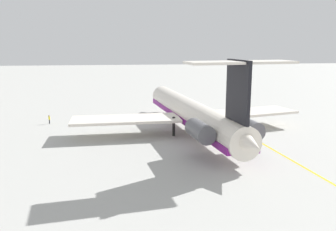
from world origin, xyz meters
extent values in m
plane|color=#ADADA8|center=(0.00, 0.00, 0.00)|extent=(386.84, 386.84, 0.00)
cylinder|color=silver|center=(-1.78, 4.21, 3.63)|extent=(41.04, 9.92, 4.35)
cone|color=silver|center=(18.44, 7.01, 3.63)|extent=(5.07, 4.76, 4.18)
cone|color=silver|center=(-22.00, 1.40, 4.02)|extent=(6.80, 4.54, 3.70)
cube|color=#7A197F|center=(-1.78, 4.21, 2.65)|extent=(40.15, 9.88, 0.96)
cube|color=silver|center=(-2.43, 15.47, 2.87)|extent=(7.40, 18.36, 0.44)
cube|color=silver|center=(0.66, -6.81, 2.87)|extent=(10.96, 19.25, 0.44)
cylinder|color=#515156|center=(-16.19, 5.75, 3.96)|extent=(5.74, 3.25, 2.53)
cube|color=silver|center=(-16.09, 5.00, 3.96)|extent=(3.43, 1.82, 0.52)
cylinder|color=#515156|center=(-15.23, -1.20, 3.96)|extent=(5.74, 3.25, 2.53)
cube|color=silver|center=(-15.34, -0.44, 3.96)|extent=(3.43, 1.82, 0.52)
cube|color=black|center=(-19.31, 1.78, 9.66)|extent=(5.90, 1.24, 7.71)
cube|color=silver|center=(-20.24, 5.17, 13.21)|extent=(4.92, 6.85, 0.30)
cube|color=silver|center=(-19.28, -1.74, 13.21)|extent=(4.92, 6.85, 0.30)
cylinder|color=black|center=(10.57, 5.92, 1.65)|extent=(0.48, 0.48, 3.30)
cylinder|color=black|center=(-3.61, 7.47, 1.65)|extent=(0.48, 0.48, 3.30)
cylinder|color=black|center=(-2.65, 0.57, 1.65)|extent=(0.48, 0.48, 3.30)
cylinder|color=black|center=(8.45, 30.25, 0.41)|extent=(0.10, 0.10, 0.81)
cylinder|color=black|center=(8.58, 30.19, 0.41)|extent=(0.10, 0.10, 0.81)
cylinder|color=yellow|center=(8.51, 30.22, 1.13)|extent=(0.27, 0.27, 0.64)
sphere|color=#8C6647|center=(8.51, 30.22, 1.58)|extent=(0.25, 0.25, 0.25)
cylinder|color=yellow|center=(8.35, 30.30, 1.17)|extent=(0.07, 0.07, 0.55)
cylinder|color=yellow|center=(8.68, 30.15, 1.17)|extent=(0.07, 0.07, 0.55)
cylinder|color=black|center=(22.81, -15.39, 0.43)|extent=(0.11, 0.11, 0.85)
cylinder|color=black|center=(22.91, -15.51, 0.43)|extent=(0.11, 0.11, 0.85)
cylinder|color=yellow|center=(22.86, -15.45, 1.19)|extent=(0.29, 0.29, 0.68)
sphere|color=#DBB28E|center=(22.86, -15.45, 1.66)|extent=(0.27, 0.27, 0.27)
cylinder|color=yellow|center=(22.73, -15.31, 1.22)|extent=(0.08, 0.08, 0.57)
cylinder|color=yellow|center=(22.98, -15.59, 1.22)|extent=(0.08, 0.08, 0.57)
cube|color=gold|center=(-1.78, -4.87, 0.00)|extent=(105.37, 10.68, 0.01)
camera|label=1|loc=(-60.92, 15.80, 15.54)|focal=37.69mm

